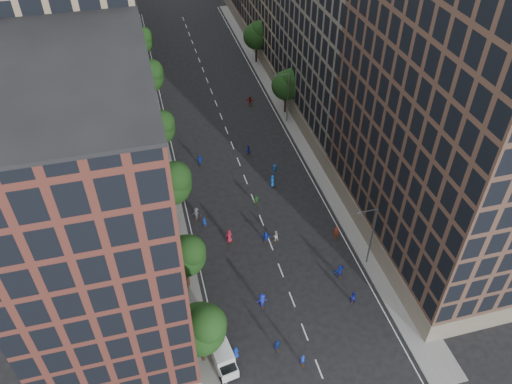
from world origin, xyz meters
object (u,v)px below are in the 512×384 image
Objects in this scene: skater_0 at (236,353)px; streetlamp_near at (371,234)px; cargo_van at (223,357)px; skater_2 at (353,297)px; streetlamp_far at (287,95)px; skater_1 at (303,360)px.

streetlamp_near is at bearing -162.31° from skater_0.
cargo_van is 16.38m from skater_2.
streetlamp_far is (0.00, 33.00, 0.00)m from streetlamp_near.
streetlamp_near is at bearing -90.00° from streetlamp_far.
skater_1 is (-11.85, -44.00, -4.42)m from streetlamp_far.
skater_2 is (15.90, 3.91, -0.42)m from cargo_van.
cargo_van reaches higher than skater_2.
skater_0 is 14.90m from skater_2.
skater_1 is 10.06m from skater_2.
cargo_van is at bearing -155.67° from streetlamp_near.
streetlamp_near is 7.65m from skater_2.
streetlamp_near reaches higher than cargo_van.
streetlamp_far is at bearing -73.32° from skater_2.
skater_2 is (8.06, 6.01, 0.02)m from skater_1.
cargo_van reaches higher than skater_0.
streetlamp_near is 20.62m from skater_0.
skater_2 is at bearing -127.19° from streetlamp_near.
skater_1 is (-11.85, -11.00, -4.42)m from streetlamp_near.
streetlamp_far is at bearing 90.00° from streetlamp_near.
streetlamp_near reaches higher than skater_1.
skater_2 is (-3.79, -37.99, -4.39)m from streetlamp_far.
skater_0 reaches higher than skater_1.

